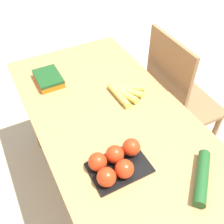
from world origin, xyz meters
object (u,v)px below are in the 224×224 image
carrot_bag (48,78)px  cucumber_near (202,177)px  chair (177,102)px  tomato_pack (116,162)px  banana_bunch (124,92)px

carrot_bag → cucumber_near: (0.87, 0.33, -0.00)m
chair → tomato_pack: (0.41, -0.67, 0.29)m
banana_bunch → carrot_bag: size_ratio=1.07×
banana_bunch → cucumber_near: bearing=1.1°
banana_bunch → tomato_pack: size_ratio=0.81×
carrot_bag → cucumber_near: bearing=20.6°
banana_bunch → carrot_bag: (-0.28, -0.31, 0.01)m
chair → banana_bunch: 0.50m
banana_bunch → cucumber_near: (0.59, 0.01, 0.01)m
chair → carrot_bag: 0.83m
tomato_pack → carrot_bag: tomato_pack is taller
chair → carrot_bag: chair is taller
tomato_pack → cucumber_near: (0.20, 0.26, -0.02)m
tomato_pack → cucumber_near: 0.33m
banana_bunch → carrot_bag: 0.42m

